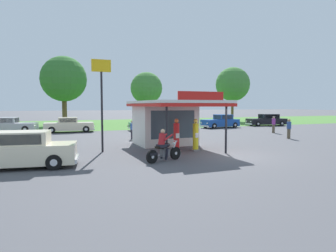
{
  "coord_description": "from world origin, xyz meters",
  "views": [
    {
      "loc": [
        -9.03,
        -13.23,
        2.7
      ],
      "look_at": [
        -2.09,
        3.82,
        1.4
      ],
      "focal_mm": 31.16,
      "sensor_mm": 36.0,
      "label": 1
    }
  ],
  "objects": [
    {
      "name": "ground_plane",
      "position": [
        0.0,
        0.0,
        0.0
      ],
      "size": [
        300.0,
        300.0,
        0.0
      ],
      "primitive_type": "plane",
      "color": "#4C4C51"
    },
    {
      "name": "tree_oak_right",
      "position": [
        -7.11,
        29.27,
        6.29
      ],
      "size": [
        6.16,
        6.16,
        9.4
      ],
      "color": "brown",
      "rests_on": "ground"
    },
    {
      "name": "featured_classic_sedan",
      "position": [
        -10.47,
        0.8,
        0.72
      ],
      "size": [
        5.55,
        2.55,
        1.59
      ],
      "color": "beige",
      "rests_on": "ground"
    },
    {
      "name": "parked_car_back_row_far_left",
      "position": [
        -12.94,
        20.18,
        0.67
      ],
      "size": [
        5.63,
        2.85,
        1.49
      ],
      "color": "#B7B7BC",
      "rests_on": "ground"
    },
    {
      "name": "grass_verge_strip",
      "position": [
        0.0,
        30.0,
        0.0
      ],
      "size": [
        120.0,
        24.0,
        0.01
      ],
      "primitive_type": "cube",
      "color": "#477A33",
      "rests_on": "ground"
    },
    {
      "name": "tree_oak_far_right",
      "position": [
        20.32,
        29.32,
        6.33
      ],
      "size": [
        5.82,
        5.82,
        9.26
      ],
      "color": "brown",
      "rests_on": "ground"
    },
    {
      "name": "parked_car_back_row_left",
      "position": [
        17.89,
        17.8,
        0.71
      ],
      "size": [
        5.59,
        2.44,
        1.55
      ],
      "color": "black",
      "rests_on": "ground"
    },
    {
      "name": "parked_car_second_row_spare",
      "position": [
        -7.26,
        17.7,
        0.68
      ],
      "size": [
        4.99,
        2.12,
        1.5
      ],
      "color": "beige",
      "rests_on": "ground"
    },
    {
      "name": "parked_car_back_row_centre",
      "position": [
        10.17,
        16.99,
        0.72
      ],
      "size": [
        5.0,
        2.33,
        1.61
      ],
      "color": "#19479E",
      "rests_on": "ground"
    },
    {
      "name": "bystander_chatting_near_pumps",
      "position": [
        9.01,
        4.95,
        0.84
      ],
      "size": [
        0.34,
        0.34,
        1.6
      ],
      "color": "brown",
      "rests_on": "ground"
    },
    {
      "name": "gas_pump_nearside",
      "position": [
        -2.27,
        2.1,
        0.89
      ],
      "size": [
        0.44,
        0.44,
        1.95
      ],
      "color": "slate",
      "rests_on": "ground"
    },
    {
      "name": "service_station_kiosk",
      "position": [
        -1.64,
        5.08,
        1.76
      ],
      "size": [
        4.51,
        7.05,
        3.43
      ],
      "color": "silver",
      "rests_on": "ground"
    },
    {
      "name": "parked_car_back_row_centre_right",
      "position": [
        1.46,
        16.52,
        0.68
      ],
      "size": [
        5.55,
        2.16,
        1.49
      ],
      "color": "#2D844C",
      "rests_on": "ground"
    },
    {
      "name": "roadside_pole_sign",
      "position": [
        -6.23,
        3.78,
        3.59
      ],
      "size": [
        1.1,
        0.12,
        5.32
      ],
      "color": "black",
      "rests_on": "ground"
    },
    {
      "name": "gas_pump_offside",
      "position": [
        -1.02,
        2.1,
        0.87
      ],
      "size": [
        0.44,
        0.44,
        1.91
      ],
      "color": "slate",
      "rests_on": "ground"
    },
    {
      "name": "motorcycle_with_rider",
      "position": [
        -3.99,
        -0.28,
        0.65
      ],
      "size": [
        2.05,
        0.95,
        1.58
      ],
      "color": "black",
      "rests_on": "ground"
    },
    {
      "name": "bystander_admiring_sedan",
      "position": [
        -2.88,
        9.49,
        0.79
      ],
      "size": [
        0.34,
        0.34,
        1.49
      ],
      "color": "black",
      "rests_on": "ground"
    },
    {
      "name": "tree_oak_centre",
      "position": [
        4.57,
        28.79,
        5.27
      ],
      "size": [
        4.77,
        4.77,
        7.69
      ],
      "color": "brown",
      "rests_on": "ground"
    },
    {
      "name": "bystander_strolling_foreground",
      "position": [
        11.37,
        9.32,
        0.88
      ],
      "size": [
        0.36,
        0.36,
        1.64
      ],
      "color": "brown",
      "rests_on": "ground"
    }
  ]
}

